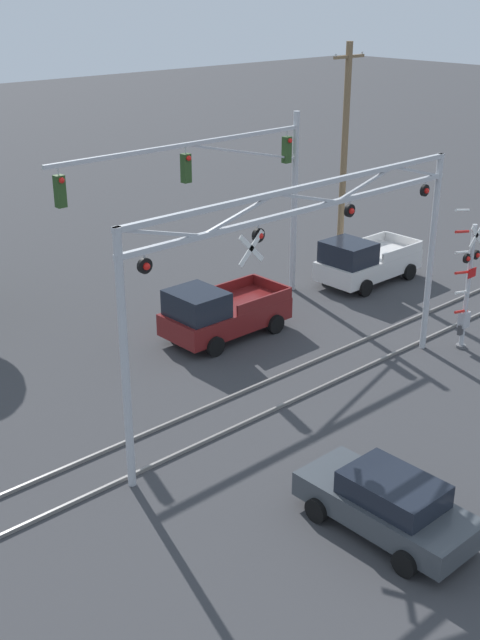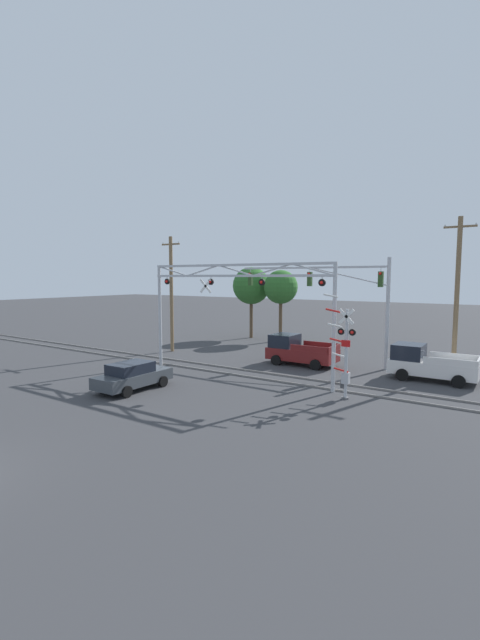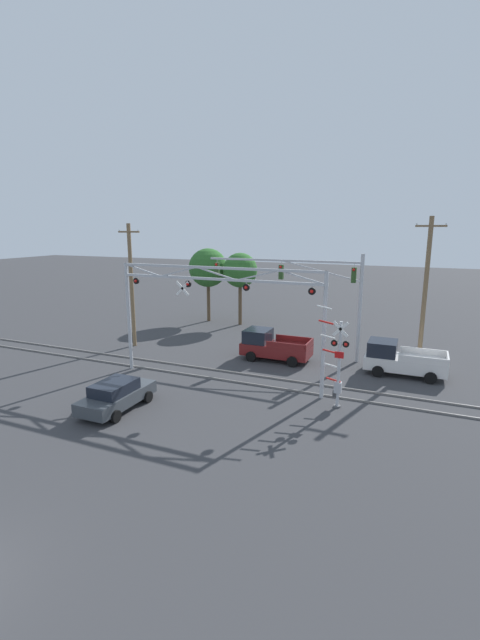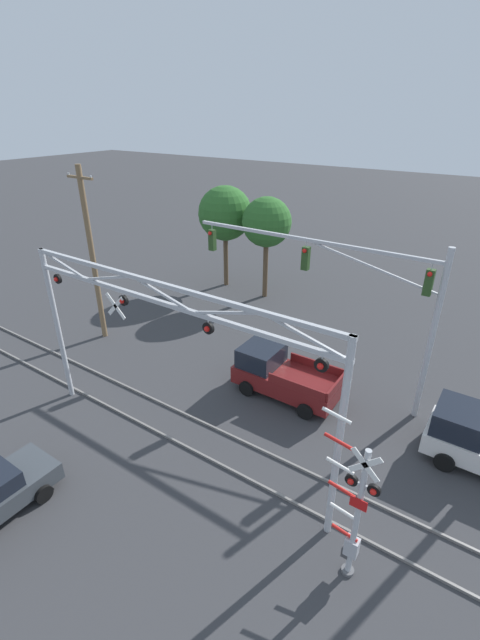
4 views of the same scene
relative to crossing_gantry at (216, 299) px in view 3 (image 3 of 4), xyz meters
name	(u,v)px [view 3 (image 3 of 4)]	position (x,y,z in m)	size (l,w,h in m)	color
rail_track_near	(220,379)	(0.02, 0.28, -4.84)	(80.00, 0.08, 0.10)	gray
rail_track_far	(230,372)	(0.02, 1.72, -4.84)	(80.00, 0.08, 0.10)	gray
crossing_gantry	(216,299)	(0.00, 0.00, 0.00)	(12.45, 0.26, 6.71)	#B7BABF
crossing_signal_mast	(337,367)	(7.05, -0.90, -2.76)	(1.66, 0.35, 5.14)	#B7BABF
traffic_signal_span	(317,285)	(4.08, 7.07, 0.12)	(10.97, 0.39, 7.20)	#B7BABF
pickup_truck_lead	(272,346)	(1.51, 5.39, -3.94)	(4.62, 2.33, 2.01)	maroon
pickup_truck_following	(400,359)	(9.68, 5.58, -3.94)	(4.70, 2.33, 2.01)	silver
sedan_waiting	(116,395)	(-2.85, -5.44, -4.14)	(2.04, 4.21, 1.46)	#3D4247
utility_pole_left	(132,284)	(-9.22, 4.50, -0.18)	(1.80, 0.28, 9.11)	brown
utility_pole_right	(425,291)	(10.76, 7.87, 0.02)	(1.80, 0.28, 9.51)	brown
background_tree_beyond_span	(208,268)	(-8.10, 14.61, 0.20)	(3.62, 3.62, 6.92)	brown
background_tree_far_left_verge	(240,271)	(-4.70, 14.34, 0.11)	(3.13, 3.13, 6.60)	brown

